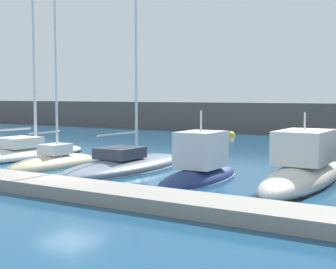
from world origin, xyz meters
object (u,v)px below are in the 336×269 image
object	(u,v)px
motorboat_navy_fifth	(200,169)
sailboat_white_second	(21,151)
sailboat_sand_third	(53,162)
mooring_buoy_yellow	(231,136)
sailboat_slate_fourth	(126,164)
mooring_buoy_orange	(331,154)
motorboat_ivory_sixth	(304,170)

from	to	relation	value
motorboat_navy_fifth	sailboat_white_second	bearing A→B (deg)	82.40
sailboat_sand_third	mooring_buoy_yellow	world-z (taller)	sailboat_sand_third
sailboat_white_second	mooring_buoy_yellow	size ratio (longest dim) A/B	22.68
sailboat_slate_fourth	mooring_buoy_yellow	xyz separation A→B (m)	(-4.44, 21.72, -0.27)
sailboat_white_second	mooring_buoy_orange	world-z (taller)	sailboat_white_second
sailboat_white_second	sailboat_slate_fourth	distance (m)	8.10
sailboat_white_second	motorboat_navy_fifth	distance (m)	12.80
sailboat_slate_fourth	motorboat_navy_fifth	xyz separation A→B (m)	(4.63, -0.88, 0.26)
mooring_buoy_yellow	motorboat_ivory_sixth	bearing A→B (deg)	-58.03
sailboat_sand_third	motorboat_navy_fifth	xyz separation A→B (m)	(8.51, 0.20, 0.29)
motorboat_navy_fifth	sailboat_sand_third	bearing A→B (deg)	90.03
sailboat_slate_fourth	mooring_buoy_yellow	distance (m)	22.17
sailboat_white_second	motorboat_ivory_sixth	world-z (taller)	sailboat_white_second
sailboat_sand_third	mooring_buoy_orange	distance (m)	17.02
sailboat_white_second	motorboat_navy_fifth	world-z (taller)	sailboat_white_second
sailboat_slate_fourth	motorboat_navy_fifth	bearing A→B (deg)	-100.04
sailboat_slate_fourth	mooring_buoy_orange	distance (m)	13.92
sailboat_white_second	sailboat_slate_fourth	xyz separation A→B (m)	(8.09, -0.52, -0.12)
motorboat_ivory_sixth	sailboat_white_second	bearing A→B (deg)	89.47
sailboat_sand_third	motorboat_ivory_sixth	xyz separation A→B (m)	(12.53, 1.80, 0.33)
sailboat_white_second	motorboat_ivory_sixth	xyz separation A→B (m)	(16.75, 0.20, 0.18)
sailboat_white_second	sailboat_sand_third	world-z (taller)	sailboat_white_second
sailboat_sand_third	sailboat_white_second	bearing A→B (deg)	68.85
sailboat_white_second	sailboat_sand_third	bearing A→B (deg)	-108.84
sailboat_white_second	mooring_buoy_yellow	bearing A→B (deg)	-7.75
sailboat_sand_third	sailboat_slate_fourth	world-z (taller)	sailboat_slate_fourth
sailboat_sand_third	sailboat_slate_fourth	bearing A→B (deg)	-74.74
motorboat_navy_fifth	motorboat_ivory_sixth	world-z (taller)	motorboat_navy_fifth
motorboat_navy_fifth	mooring_buoy_yellow	bearing A→B (deg)	20.60
sailboat_slate_fourth	motorboat_ivory_sixth	world-z (taller)	sailboat_slate_fourth
sailboat_sand_third	mooring_buoy_yellow	size ratio (longest dim) A/B	13.37
motorboat_navy_fifth	mooring_buoy_orange	size ratio (longest dim) A/B	8.00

